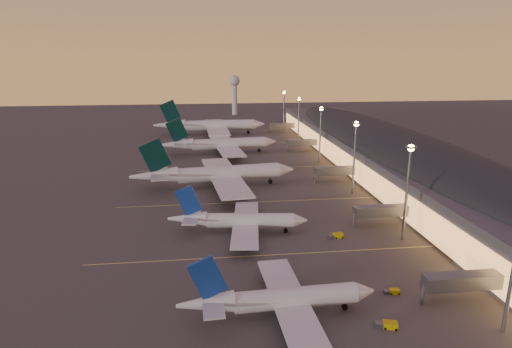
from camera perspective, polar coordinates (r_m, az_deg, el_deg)
The scene contains 13 objects.
ground at distance 111.82m, azimuth 1.78°, elevation -9.61°, with size 700.00×700.00×0.00m, color #3F3C3A.
airliner_narrow_south at distance 83.20m, azimuth 3.07°, elevation -16.36°, with size 37.74×33.69×13.50m.
airliner_narrow_north at distance 118.67m, azimuth -2.44°, elevation -6.23°, with size 38.54×34.66×13.76m.
airliner_wide_near at distance 159.49m, azimuth -5.46°, elevation -0.02°, with size 61.37×56.28×19.63m.
airliner_wide_mid at distance 215.17m, azimuth -4.90°, elevation 3.98°, with size 59.16×54.19×18.92m.
airliner_wide_far at distance 269.68m, azimuth -6.12°, elevation 6.44°, with size 68.95×62.66×22.10m.
terminal_building at distance 193.04m, azimuth 16.92°, elevation 3.23°, with size 56.35×255.00×17.46m.
light_masts at distance 175.54m, azimuth 10.34°, elevation 5.40°, with size 2.20×217.20×25.90m.
radar_tower at distance 361.94m, azimuth -2.89°, elevation 11.35°, with size 9.00×9.00×32.50m.
lane_markings at distance 148.71m, azimuth -0.53°, elevation -3.13°, with size 90.00×180.36×0.00m.
baggage_tug_a at distance 85.10m, azimuth 17.12°, elevation -18.67°, with size 4.16×2.60×1.16m.
baggage_tug_b at distance 95.73m, azimuth 17.72°, elevation -14.69°, with size 3.27×1.61×0.94m.
baggage_tug_c at distance 118.53m, azimuth 10.67°, elevation -8.10°, with size 4.26×2.39×1.20m.
Camera 1 is at (-15.55, -100.15, 47.25)m, focal length 30.00 mm.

